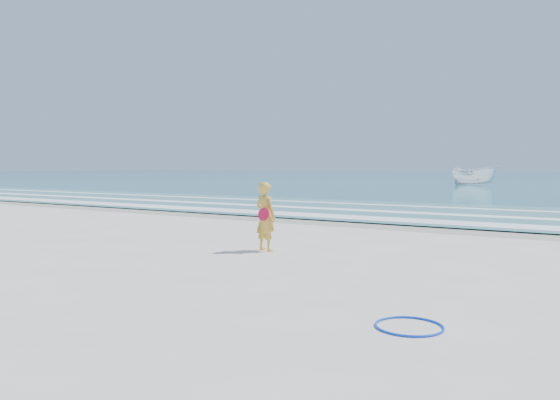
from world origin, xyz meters
The scene contains 9 objects.
ground centered at (0.00, 0.00, 0.00)m, with size 400.00×400.00×0.00m, color silver.
wet_sand centered at (0.00, 9.00, 0.00)m, with size 400.00×2.40×0.00m, color #B2A893.
shallow centered at (0.00, 14.00, 0.04)m, with size 400.00×10.00×0.01m, color #59B7AD.
foam_near centered at (0.00, 10.30, 0.05)m, with size 400.00×1.40×0.01m, color white.
foam_mid centered at (0.00, 13.20, 0.05)m, with size 400.00×0.90×0.01m, color white.
foam_far centered at (0.00, 16.50, 0.05)m, with size 400.00×0.60×0.01m, color white.
hoop centered at (5.40, -0.82, 0.01)m, with size 0.76×0.76×0.03m, color blue.
boat centered at (-5.02, 46.01, 0.94)m, with size 1.76×4.67×1.81m, color white.
woman centered at (0.97, 2.84, 0.73)m, with size 0.60×0.46×1.45m.
Camera 1 is at (7.41, -6.55, 1.77)m, focal length 35.00 mm.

